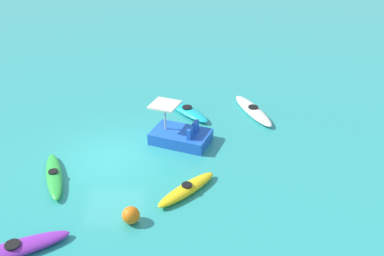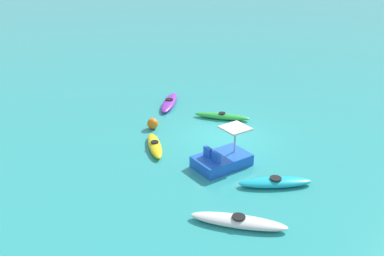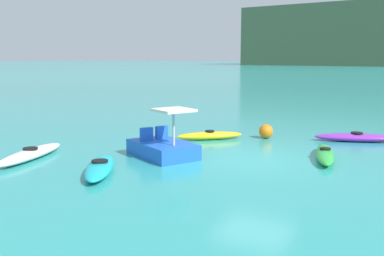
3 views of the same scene
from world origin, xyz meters
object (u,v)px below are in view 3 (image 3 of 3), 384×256
at_px(kayak_cyan, 100,167).
at_px(kayak_purple, 357,137).
at_px(kayak_white, 31,154).
at_px(buoy_orange, 266,131).
at_px(pedal_boat_blue, 163,147).
at_px(kayak_green, 325,154).
at_px(kayak_yellow, 210,136).

height_order(kayak_cyan, kayak_purple, same).
height_order(kayak_white, buoy_orange, buoy_orange).
distance_m(pedal_boat_blue, buoy_orange, 5.23).
relative_size(kayak_green, pedal_boat_blue, 1.10).
bearing_deg(buoy_orange, kayak_cyan, -105.97).
relative_size(kayak_white, kayak_purple, 1.07).
xyz_separation_m(kayak_yellow, kayak_cyan, (-0.30, -6.13, 0.00)).
height_order(kayak_green, pedal_boat_blue, pedal_boat_blue).
distance_m(kayak_yellow, kayak_white, 6.90).
distance_m(kayak_white, kayak_purple, 12.17).
bearing_deg(kayak_purple, kayak_cyan, -122.33).
relative_size(kayak_white, kayak_cyan, 1.21).
relative_size(kayak_green, kayak_purple, 0.94).
height_order(kayak_white, kayak_cyan, same).
relative_size(kayak_purple, buoy_orange, 5.66).
relative_size(kayak_yellow, kayak_purple, 0.73).
relative_size(kayak_yellow, kayak_green, 0.77).
relative_size(kayak_purple, pedal_boat_blue, 1.16).
bearing_deg(pedal_boat_blue, kayak_purple, 50.06).
distance_m(kayak_cyan, kayak_purple, 10.30).
relative_size(kayak_cyan, kayak_purple, 0.88).
height_order(kayak_white, kayak_purple, same).
bearing_deg(kayak_purple, buoy_orange, -160.98).
distance_m(kayak_white, pedal_boat_blue, 4.33).
distance_m(kayak_yellow, kayak_purple, 5.81).
bearing_deg(pedal_boat_blue, kayak_cyan, -98.94).
xyz_separation_m(kayak_cyan, buoy_orange, (2.16, 7.55, 0.13)).
height_order(kayak_cyan, buoy_orange, buoy_orange).
bearing_deg(kayak_purple, kayak_yellow, -153.67).
bearing_deg(kayak_purple, kayak_green, -95.32).
bearing_deg(kayak_green, kayak_white, -149.67).
xyz_separation_m(kayak_white, pedal_boat_blue, (3.57, 2.45, 0.17)).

